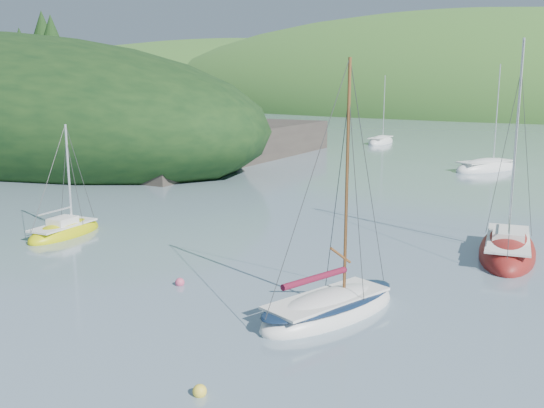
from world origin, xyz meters
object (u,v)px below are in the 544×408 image
Objects in this scene: daysailer_white at (329,309)px; distant_sloop_c at (381,142)px; sloop_red at (507,251)px; sailboat_yellow at (65,232)px; distant_sloop_a at (486,168)px.

daysailer_white is 0.99× the size of distant_sloop_c.
daysailer_white is 12.37m from sloop_red.
distant_sloop_c reaches higher than sailboat_yellow.
distant_sloop_a is at bearing 94.24° from sloop_red.
distant_sloop_c is (-31.62, 45.53, -0.04)m from sloop_red.
distant_sloop_a is 1.09× the size of distant_sloop_c.
distant_sloop_c is at bearing 108.01° from sloop_red.
sloop_red is 1.69× the size of sailboat_yellow.
daysailer_white reaches higher than sailboat_yellow.
daysailer_white is at bearing -119.32° from sloop_red.
sailboat_yellow is (-18.24, 0.71, -0.06)m from daysailer_white.
distant_sloop_a is (-8.32, 40.72, -0.04)m from daysailer_white.
sailboat_yellow is 57.89m from distant_sloop_c.
daysailer_white is at bearing -15.78° from sailboat_yellow.
distant_sloop_a is at bearing 112.28° from daysailer_white.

